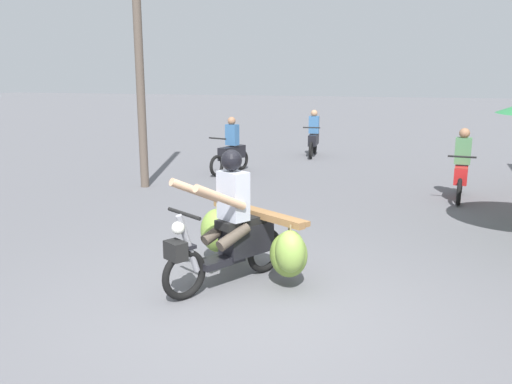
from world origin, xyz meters
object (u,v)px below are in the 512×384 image
motorbike_main_loaded (242,234)px  motorbike_distant_far_ahead (461,170)px  motorbike_distant_ahead_right (231,150)px  motorbike_distant_ahead_left (313,137)px  utility_pole (138,31)px

motorbike_main_loaded → motorbike_distant_far_ahead: motorbike_main_loaded is taller
motorbike_distant_ahead_right → motorbike_distant_far_ahead: 5.50m
motorbike_main_loaded → motorbike_distant_far_ahead: bearing=63.9°
motorbike_distant_ahead_left → motorbike_distant_far_ahead: (4.07, -4.61, 0.00)m
motorbike_distant_ahead_left → motorbike_distant_ahead_right: size_ratio=1.01×
motorbike_distant_ahead_right → motorbike_distant_far_ahead: (5.37, -1.18, 0.00)m
motorbike_main_loaded → motorbike_distant_ahead_right: size_ratio=1.23×
motorbike_distant_ahead_left → motorbike_distant_ahead_right: same height
motorbike_distant_ahead_left → motorbike_distant_ahead_right: (-1.30, -3.43, 0.00)m
motorbike_distant_ahead_left → motorbike_distant_ahead_right: 3.67m
motorbike_main_loaded → utility_pole: 6.38m
motorbike_main_loaded → motorbike_distant_ahead_right: bearing=113.2°
utility_pole → motorbike_distant_ahead_left: bearing=66.9°
motorbike_main_loaded → motorbike_distant_ahead_right: (-2.78, 6.48, 0.04)m
motorbike_main_loaded → motorbike_distant_far_ahead: 5.90m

